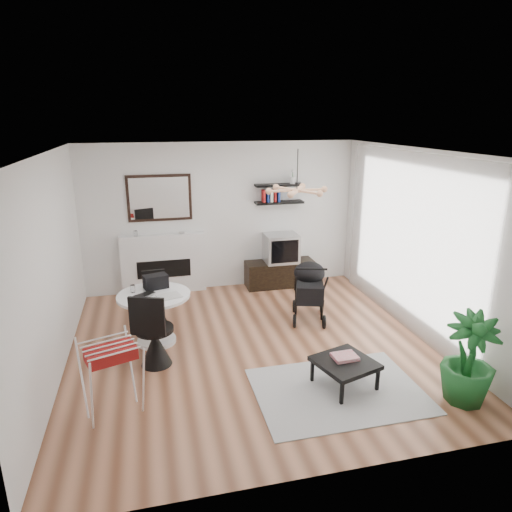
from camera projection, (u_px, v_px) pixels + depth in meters
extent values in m
plane|color=brown|center=(253.00, 347.00, 6.45)|extent=(5.00, 5.00, 0.00)
plane|color=white|center=(252.00, 152.00, 5.66)|extent=(5.00, 5.00, 0.00)
plane|color=white|center=(222.00, 217.00, 8.38)|extent=(5.00, 0.00, 5.00)
plane|color=white|center=(51.00, 270.00, 5.50)|extent=(0.00, 5.00, 5.00)
plane|color=white|center=(420.00, 244.00, 6.61)|extent=(0.00, 5.00, 5.00)
cube|color=white|center=(406.00, 241.00, 6.78)|extent=(0.04, 3.60, 2.60)
cube|color=white|center=(164.00, 264.00, 8.29)|extent=(1.50, 0.15, 1.10)
cube|color=black|center=(164.00, 269.00, 8.26)|extent=(0.95, 0.06, 0.32)
cube|color=black|center=(159.00, 198.00, 8.00)|extent=(1.12, 0.03, 0.82)
cube|color=white|center=(159.00, 198.00, 7.98)|extent=(1.02, 0.01, 0.72)
cube|color=black|center=(279.00, 202.00, 8.42)|extent=(0.90, 0.25, 0.04)
cube|color=black|center=(279.00, 185.00, 8.33)|extent=(0.90, 0.25, 0.04)
cube|color=black|center=(280.00, 273.00, 8.72)|extent=(1.30, 0.45, 0.49)
cube|color=#B0B1B3|center=(281.00, 248.00, 8.57)|extent=(0.61, 0.53, 0.53)
cube|color=black|center=(285.00, 252.00, 8.33)|extent=(0.52, 0.01, 0.43)
cylinder|color=white|center=(157.00, 340.00, 6.57)|extent=(0.55, 0.55, 0.06)
cylinder|color=white|center=(155.00, 318.00, 6.47)|extent=(0.14, 0.14, 0.65)
cylinder|color=white|center=(154.00, 295.00, 6.37)|extent=(1.02, 1.02, 0.04)
imported|color=black|center=(146.00, 296.00, 6.27)|extent=(0.38, 0.35, 0.03)
cube|color=black|center=(156.00, 282.00, 6.56)|extent=(0.37, 0.28, 0.20)
cube|color=silver|center=(169.00, 296.00, 6.29)|extent=(0.37, 0.34, 0.01)
cylinder|color=white|center=(133.00, 289.00, 6.42)|extent=(0.07, 0.07, 0.11)
cylinder|color=black|center=(156.00, 299.00, 7.10)|extent=(0.39, 0.39, 0.04)
cone|color=black|center=(157.00, 311.00, 7.16)|extent=(0.32, 0.32, 0.37)
cube|color=black|center=(154.00, 282.00, 7.20)|extent=(0.35, 0.05, 0.40)
cylinder|color=black|center=(154.00, 329.00, 5.85)|extent=(0.49, 0.49, 0.06)
cone|color=black|center=(156.00, 348.00, 5.93)|extent=(0.40, 0.40, 0.47)
cube|color=black|center=(147.00, 317.00, 5.56)|extent=(0.44, 0.19, 0.50)
cube|color=maroon|center=(110.00, 352.00, 4.77)|extent=(0.56, 0.43, 0.13)
cube|color=black|center=(309.00, 290.00, 7.19)|extent=(0.58, 0.72, 0.29)
ellipsoid|color=black|center=(309.00, 273.00, 7.30)|extent=(0.50, 0.50, 0.35)
cylinder|color=black|center=(312.00, 269.00, 6.67)|extent=(0.44, 0.17, 0.03)
torus|color=black|center=(294.00, 306.00, 7.60)|extent=(0.11, 0.22, 0.22)
torus|color=black|center=(322.00, 307.00, 7.57)|extent=(0.11, 0.22, 0.22)
torus|color=black|center=(295.00, 321.00, 7.04)|extent=(0.11, 0.22, 0.22)
torus|color=black|center=(324.00, 322.00, 7.01)|extent=(0.11, 0.22, 0.22)
cube|color=#AAAAAA|center=(338.00, 391.00, 5.41)|extent=(1.96, 1.41, 0.01)
cube|color=black|center=(345.00, 363.00, 5.42)|extent=(0.80, 0.80, 0.05)
cube|color=black|center=(342.00, 393.00, 5.11)|extent=(0.04, 0.04, 0.27)
cube|color=black|center=(378.00, 379.00, 5.38)|extent=(0.04, 0.04, 0.27)
cube|color=black|center=(312.00, 371.00, 5.56)|extent=(0.04, 0.04, 0.27)
cube|color=black|center=(346.00, 359.00, 5.83)|extent=(0.04, 0.04, 0.27)
cube|color=#CB3243|center=(345.00, 357.00, 5.47)|extent=(0.30, 0.24, 0.04)
imported|color=#195923|center=(469.00, 359.00, 5.08)|extent=(0.76, 0.76, 1.06)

